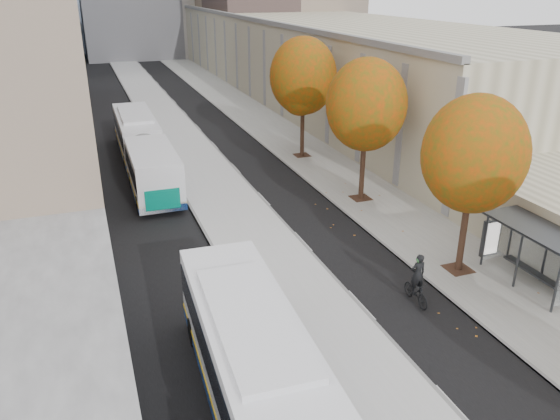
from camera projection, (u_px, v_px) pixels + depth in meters
name	position (u px, v px, depth m)	size (l,w,h in m)	color
bus_platform	(188.00, 151.00, 40.39)	(4.25, 150.00, 0.15)	#B3B3B3
sidewalk	(289.00, 141.00, 42.93)	(4.75, 150.00, 0.08)	gray
building_tan	(291.00, 46.00, 70.14)	(18.00, 92.00, 8.00)	gray
bus_shelter	(540.00, 237.00, 21.75)	(1.90, 4.40, 2.53)	#383A3F
tree_c	(474.00, 154.00, 21.68)	(4.20, 4.20, 7.28)	black
tree_d	(366.00, 105.00, 29.40)	(4.40, 4.40, 7.60)	black
tree_e	(303.00, 76.00, 37.12)	(4.60, 4.60, 7.92)	black
bus_far	(143.00, 147.00, 35.80)	(2.69, 17.25, 2.87)	silver
cyclist	(417.00, 285.00, 21.03)	(0.62, 1.66, 2.11)	black
distant_car	(129.00, 124.00, 45.43)	(1.61, 4.00, 1.36)	#BDBDBD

